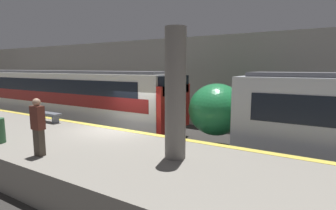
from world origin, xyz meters
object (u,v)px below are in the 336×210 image
at_px(support_pillar_near, 175,94).
at_px(person_walking, 38,126).
at_px(train_boxy, 49,95).
at_px(platform_bench, 48,115).

bearing_deg(support_pillar_near, person_walking, -151.30).
bearing_deg(train_boxy, support_pillar_near, -20.04).
relative_size(train_boxy, platform_bench, 13.32).
distance_m(person_walking, platform_bench, 5.20).
relative_size(support_pillar_near, train_boxy, 0.18).
bearing_deg(support_pillar_near, train_boxy, 159.96).
bearing_deg(person_walking, platform_bench, 143.01).
height_order(support_pillar_near, platform_bench, support_pillar_near).
relative_size(train_boxy, person_walking, 11.76).
relative_size(support_pillar_near, platform_bench, 2.45).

